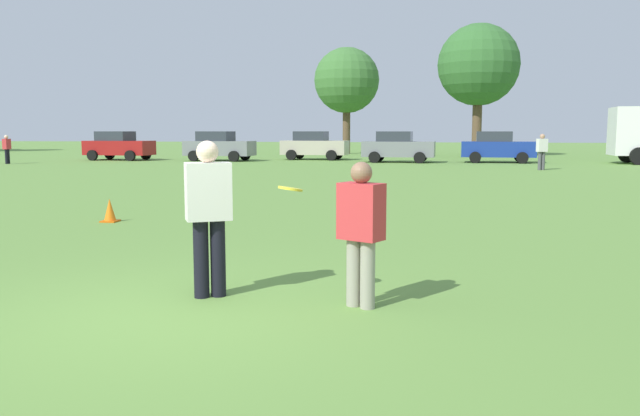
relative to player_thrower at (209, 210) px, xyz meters
name	(u,v)px	position (x,y,z in m)	size (l,w,h in m)	color
ground_plane	(166,316)	(-0.20, -0.79, -0.98)	(198.49, 198.49, 0.00)	#608C3D
player_thrower	(209,210)	(0.00, 0.00, 0.00)	(0.56, 0.47, 1.75)	black
player_defender	(361,227)	(1.71, -0.15, -0.12)	(0.52, 0.44, 1.54)	gray
frisbee	(290,189)	(0.93, 0.00, 0.25)	(0.27, 0.27, 0.08)	yellow
traffic_cone	(110,211)	(-3.99, 5.37, -0.76)	(0.32, 0.32, 0.48)	#D8590C
parked_car_near_left	(118,146)	(-16.90, 31.39, -0.06)	(4.31, 2.43, 1.82)	maroon
parked_car_mid_left	(219,146)	(-10.28, 31.45, -0.06)	(4.31, 2.43, 1.82)	slate
parked_car_center	(314,145)	(-4.73, 33.99, -0.06)	(4.31, 2.43, 1.82)	#B7AD99
parked_car_mid_right	(398,147)	(0.76, 31.38, -0.06)	(4.31, 2.43, 1.82)	slate
parked_car_near_right	(497,147)	(6.53, 32.01, -0.06)	(4.31, 2.43, 1.82)	navy
bystander_sideline_watcher	(542,150)	(7.82, 24.91, -0.02)	(0.54, 0.42, 1.71)	#4C4C51
bystander_far_jogger	(7,148)	(-20.92, 26.02, -0.07)	(0.26, 0.45, 1.63)	black
tree_center_elm	(347,81)	(-3.98, 45.12, 4.87)	(5.24, 5.24, 8.52)	brown
tree_east_birch	(479,65)	(6.03, 41.20, 5.54)	(5.84, 5.84, 9.49)	brown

